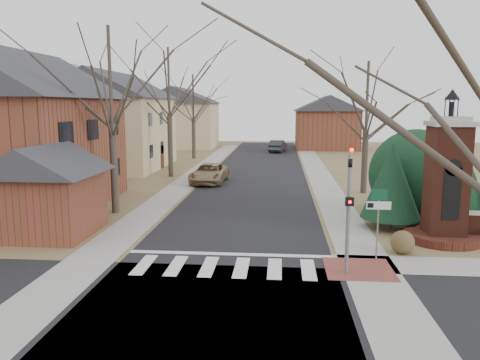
# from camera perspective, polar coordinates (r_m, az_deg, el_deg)

# --- Properties ---
(ground) EXTENTS (120.00, 120.00, 0.00)m
(ground) POSITION_cam_1_polar(r_m,az_deg,el_deg) (16.50, -2.18, -11.54)
(ground) COLOR brown
(ground) RESTS_ON ground
(main_street) EXTENTS (8.00, 70.00, 0.01)m
(main_street) POSITION_cam_1_polar(r_m,az_deg,el_deg) (37.81, 1.96, 0.31)
(main_street) COLOR black
(main_street) RESTS_ON ground
(cross_street) EXTENTS (120.00, 8.00, 0.01)m
(cross_street) POSITION_cam_1_polar(r_m,az_deg,el_deg) (13.76, -3.79, -15.92)
(cross_street) COLOR black
(cross_street) RESTS_ON ground
(crosswalk_zone) EXTENTS (8.00, 2.20, 0.02)m
(crosswalk_zone) POSITION_cam_1_polar(r_m,az_deg,el_deg) (17.24, -1.84, -10.58)
(crosswalk_zone) COLOR silver
(crosswalk_zone) RESTS_ON ground
(stop_bar) EXTENTS (8.00, 0.35, 0.02)m
(stop_bar) POSITION_cam_1_polar(r_m,az_deg,el_deg) (18.65, -1.29, -9.03)
(stop_bar) COLOR silver
(stop_bar) RESTS_ON ground
(sidewalk_right_main) EXTENTS (2.00, 60.00, 0.02)m
(sidewalk_right_main) POSITION_cam_1_polar(r_m,az_deg,el_deg) (37.90, 9.84, 0.21)
(sidewalk_right_main) COLOR gray
(sidewalk_right_main) RESTS_ON ground
(sidewalk_left) EXTENTS (2.00, 60.00, 0.02)m
(sidewalk_left) POSITION_cam_1_polar(r_m,az_deg,el_deg) (38.43, -5.80, 0.42)
(sidewalk_left) COLOR gray
(sidewalk_left) RESTS_ON ground
(curb_apron) EXTENTS (2.40, 2.40, 0.02)m
(curb_apron) POSITION_cam_1_polar(r_m,az_deg,el_deg) (17.55, 14.27, -10.50)
(curb_apron) COLOR brown
(curb_apron) RESTS_ON ground
(traffic_signal_pole) EXTENTS (0.28, 0.41, 4.50)m
(traffic_signal_pole) POSITION_cam_1_polar(r_m,az_deg,el_deg) (16.38, 13.13, -2.51)
(traffic_signal_pole) COLOR slate
(traffic_signal_pole) RESTS_ON ground
(sign_post) EXTENTS (0.90, 0.07, 2.75)m
(sign_post) POSITION_cam_1_polar(r_m,az_deg,el_deg) (18.10, 16.50, -3.61)
(sign_post) COLOR slate
(sign_post) RESTS_ON ground
(brick_gate_monument) EXTENTS (3.20, 3.20, 6.47)m
(brick_gate_monument) POSITION_cam_1_polar(r_m,az_deg,el_deg) (21.80, 23.77, -1.30)
(brick_gate_monument) COLOR #4E2216
(brick_gate_monument) RESTS_ON ground
(house_brick_left) EXTENTS (9.80, 11.80, 9.42)m
(house_brick_left) POSITION_cam_1_polar(r_m,az_deg,el_deg) (29.42, -25.73, 5.99)
(house_brick_left) COLOR brown
(house_brick_left) RESTS_ON ground
(house_stucco_left) EXTENTS (9.80, 12.80, 9.28)m
(house_stucco_left) POSITION_cam_1_polar(r_m,az_deg,el_deg) (45.06, -15.21, 7.29)
(house_stucco_left) COLOR tan
(house_stucco_left) RESTS_ON ground
(garage_left) EXTENTS (4.80, 4.80, 4.29)m
(garage_left) POSITION_cam_1_polar(r_m,az_deg,el_deg) (22.68, -22.58, -0.66)
(garage_left) COLOR brown
(garage_left) RESTS_ON ground
(house_distant_left) EXTENTS (10.80, 8.80, 8.53)m
(house_distant_left) POSITION_cam_1_polar(r_m,az_deg,el_deg) (64.85, -7.52, 7.71)
(house_distant_left) COLOR tan
(house_distant_left) RESTS_ON ground
(house_distant_right) EXTENTS (8.80, 8.80, 7.30)m
(house_distant_right) POSITION_cam_1_polar(r_m,az_deg,el_deg) (63.63, 10.51, 7.07)
(house_distant_right) COLOR brown
(house_distant_right) RESTS_ON ground
(evergreen_near) EXTENTS (2.80, 2.80, 4.10)m
(evergreen_near) POSITION_cam_1_polar(r_m,az_deg,el_deg) (23.19, 18.00, -0.05)
(evergreen_near) COLOR #473D33
(evergreen_near) RESTS_ON ground
(evergreen_mid) EXTENTS (3.40, 3.40, 4.70)m
(evergreen_mid) POSITION_cam_1_polar(r_m,az_deg,el_deg) (25.22, 24.75, 0.96)
(evergreen_mid) COLOR #473D33
(evergreen_mid) RESTS_ON ground
(evergreen_mass) EXTENTS (4.80, 4.80, 4.80)m
(evergreen_mass) POSITION_cam_1_polar(r_m,az_deg,el_deg) (26.02, 20.65, 1.00)
(evergreen_mass) COLOR black
(evergreen_mass) RESTS_ON ground
(bare_tree_0) EXTENTS (8.05, 8.05, 11.15)m
(bare_tree_0) POSITION_cam_1_polar(r_m,az_deg,el_deg) (25.97, -15.60, 12.96)
(bare_tree_0) COLOR #473D33
(bare_tree_0) RESTS_ON ground
(bare_tree_1) EXTENTS (8.40, 8.40, 11.64)m
(bare_tree_1) POSITION_cam_1_polar(r_m,az_deg,el_deg) (38.43, -8.70, 12.36)
(bare_tree_1) COLOR #473D33
(bare_tree_1) RESTS_ON ground
(bare_tree_2) EXTENTS (7.35, 7.35, 10.19)m
(bare_tree_2) POSITION_cam_1_polar(r_m,az_deg,el_deg) (51.20, -5.75, 10.47)
(bare_tree_2) COLOR #473D33
(bare_tree_2) RESTS_ON ground
(bare_tree_3) EXTENTS (7.00, 7.00, 9.70)m
(bare_tree_3) POSITION_cam_1_polar(r_m,az_deg,el_deg) (31.81, 15.28, 10.40)
(bare_tree_3) COLOR #473D33
(bare_tree_3) RESTS_ON ground
(pickup_truck) EXTENTS (2.55, 5.23, 1.43)m
(pickup_truck) POSITION_cam_1_polar(r_m,az_deg,el_deg) (35.30, -3.79, 0.83)
(pickup_truck) COLOR olive
(pickup_truck) RESTS_ON ground
(distant_car) EXTENTS (2.33, 4.73, 1.49)m
(distant_car) POSITION_cam_1_polar(r_m,az_deg,el_deg) (58.40, 4.63, 4.16)
(distant_car) COLOR #2C2E33
(distant_car) RESTS_ON ground
(dry_shrub_left) EXTENTS (0.93, 0.93, 0.93)m
(dry_shrub_left) POSITION_cam_1_polar(r_m,az_deg,el_deg) (19.69, 19.19, -7.17)
(dry_shrub_left) COLOR brown
(dry_shrub_left) RESTS_ON ground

